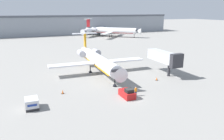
{
  "coord_description": "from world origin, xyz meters",
  "views": [
    {
      "loc": [
        -18.42,
        -33.59,
        16.1
      ],
      "look_at": [
        0.0,
        8.59,
        3.47
      ],
      "focal_mm": 35.0,
      "sensor_mm": 36.0,
      "label": 1
    }
  ],
  "objects_px": {
    "pushback_tug": "(127,94)",
    "traffic_cone_right": "(157,79)",
    "traffic_cone_left": "(63,92)",
    "luggage_cart": "(32,103)",
    "airplane_parked_far_left": "(112,31)",
    "airplane_parked_far_right": "(96,30)",
    "airplane_main": "(98,60)",
    "worker_near_tug": "(136,91)",
    "jet_bridge": "(165,57)"
  },
  "relations": [
    {
      "from": "pushback_tug",
      "to": "airplane_parked_far_left",
      "type": "bearing_deg",
      "value": 68.03
    },
    {
      "from": "pushback_tug",
      "to": "airplane_parked_far_right",
      "type": "bearing_deg",
      "value": 73.58
    },
    {
      "from": "airplane_parked_far_left",
      "to": "airplane_parked_far_right",
      "type": "height_order",
      "value": "airplane_parked_far_left"
    },
    {
      "from": "luggage_cart",
      "to": "traffic_cone_left",
      "type": "distance_m",
      "value": 7.75
    },
    {
      "from": "luggage_cart",
      "to": "airplane_parked_far_right",
      "type": "xyz_separation_m",
      "value": [
        47.71,
        101.93,
        2.61
      ]
    },
    {
      "from": "airplane_main",
      "to": "traffic_cone_right",
      "type": "xyz_separation_m",
      "value": [
        10.52,
        -11.88,
        -3.09
      ]
    },
    {
      "from": "airplane_main",
      "to": "airplane_parked_far_left",
      "type": "height_order",
      "value": "airplane_parked_far_left"
    },
    {
      "from": "worker_near_tug",
      "to": "pushback_tug",
      "type": "bearing_deg",
      "value": 177.95
    },
    {
      "from": "traffic_cone_right",
      "to": "jet_bridge",
      "type": "bearing_deg",
      "value": 38.46
    },
    {
      "from": "traffic_cone_right",
      "to": "airplane_parked_far_right",
      "type": "xyz_separation_m",
      "value": [
        19.34,
        97.48,
        3.13
      ]
    },
    {
      "from": "worker_near_tug",
      "to": "jet_bridge",
      "type": "height_order",
      "value": "jet_bridge"
    },
    {
      "from": "airplane_parked_far_left",
      "to": "worker_near_tug",
      "type": "bearing_deg",
      "value": -110.94
    },
    {
      "from": "airplane_parked_far_right",
      "to": "jet_bridge",
      "type": "height_order",
      "value": "airplane_parked_far_right"
    },
    {
      "from": "airplane_main",
      "to": "traffic_cone_right",
      "type": "distance_m",
      "value": 16.17
    },
    {
      "from": "airplane_parked_far_right",
      "to": "luggage_cart",
      "type": "bearing_deg",
      "value": -115.08
    },
    {
      "from": "airplane_main",
      "to": "traffic_cone_left",
      "type": "distance_m",
      "value": 16.78
    },
    {
      "from": "worker_near_tug",
      "to": "traffic_cone_left",
      "type": "height_order",
      "value": "worker_near_tug"
    },
    {
      "from": "traffic_cone_left",
      "to": "jet_bridge",
      "type": "bearing_deg",
      "value": 7.39
    },
    {
      "from": "airplane_main",
      "to": "luggage_cart",
      "type": "distance_m",
      "value": 24.33
    },
    {
      "from": "pushback_tug",
      "to": "traffic_cone_right",
      "type": "height_order",
      "value": "pushback_tug"
    },
    {
      "from": "jet_bridge",
      "to": "pushback_tug",
      "type": "bearing_deg",
      "value": -147.45
    },
    {
      "from": "airplane_main",
      "to": "jet_bridge",
      "type": "relative_size",
      "value": 2.62
    },
    {
      "from": "pushback_tug",
      "to": "airplane_parked_far_right",
      "type": "xyz_separation_m",
      "value": [
        30.63,
        103.95,
        2.79
      ]
    },
    {
      "from": "pushback_tug",
      "to": "worker_near_tug",
      "type": "distance_m",
      "value": 1.87
    },
    {
      "from": "airplane_parked_far_left",
      "to": "traffic_cone_right",
      "type": "bearing_deg",
      "value": -106.74
    },
    {
      "from": "luggage_cart",
      "to": "traffic_cone_left",
      "type": "height_order",
      "value": "luggage_cart"
    },
    {
      "from": "traffic_cone_left",
      "to": "luggage_cart",
      "type": "bearing_deg",
      "value": -142.26
    },
    {
      "from": "pushback_tug",
      "to": "airplane_main",
      "type": "bearing_deg",
      "value": 87.6
    },
    {
      "from": "traffic_cone_right",
      "to": "airplane_parked_far_right",
      "type": "height_order",
      "value": "airplane_parked_far_right"
    },
    {
      "from": "airplane_parked_far_right",
      "to": "jet_bridge",
      "type": "xyz_separation_m",
      "value": [
        -14.57,
        -93.7,
        0.93
      ]
    },
    {
      "from": "worker_near_tug",
      "to": "airplane_parked_far_right",
      "type": "distance_m",
      "value": 107.95
    },
    {
      "from": "airplane_parked_far_left",
      "to": "luggage_cart",
      "type": "bearing_deg",
      "value": -121.14
    },
    {
      "from": "traffic_cone_left",
      "to": "airplane_parked_far_left",
      "type": "height_order",
      "value": "airplane_parked_far_left"
    },
    {
      "from": "traffic_cone_left",
      "to": "airplane_parked_far_left",
      "type": "distance_m",
      "value": 96.98
    },
    {
      "from": "pushback_tug",
      "to": "jet_bridge",
      "type": "xyz_separation_m",
      "value": [
        16.06,
        10.25,
        3.72
      ]
    },
    {
      "from": "worker_near_tug",
      "to": "airplane_parked_far_left",
      "type": "xyz_separation_m",
      "value": [
        34.89,
        91.17,
        2.95
      ]
    },
    {
      "from": "pushback_tug",
      "to": "jet_bridge",
      "type": "height_order",
      "value": "jet_bridge"
    },
    {
      "from": "worker_near_tug",
      "to": "airplane_parked_far_right",
      "type": "height_order",
      "value": "airplane_parked_far_right"
    },
    {
      "from": "luggage_cart",
      "to": "worker_near_tug",
      "type": "height_order",
      "value": "worker_near_tug"
    },
    {
      "from": "worker_near_tug",
      "to": "traffic_cone_right",
      "type": "height_order",
      "value": "worker_near_tug"
    },
    {
      "from": "airplane_main",
      "to": "pushback_tug",
      "type": "distance_m",
      "value": 18.56
    },
    {
      "from": "worker_near_tug",
      "to": "airplane_parked_far_left",
      "type": "distance_m",
      "value": 97.67
    },
    {
      "from": "airplane_main",
      "to": "jet_bridge",
      "type": "distance_m",
      "value": 17.33
    },
    {
      "from": "traffic_cone_left",
      "to": "pushback_tug",
      "type": "bearing_deg",
      "value": -31.6
    },
    {
      "from": "airplane_parked_far_left",
      "to": "jet_bridge",
      "type": "xyz_separation_m",
      "value": [
        -20.69,
        -80.86,
        0.54
      ]
    },
    {
      "from": "luggage_cart",
      "to": "traffic_cone_left",
      "type": "bearing_deg",
      "value": 37.74
    },
    {
      "from": "airplane_main",
      "to": "luggage_cart",
      "type": "relative_size",
      "value": 10.32
    },
    {
      "from": "airplane_main",
      "to": "traffic_cone_left",
      "type": "relative_size",
      "value": 36.45
    },
    {
      "from": "worker_near_tug",
      "to": "jet_bridge",
      "type": "distance_m",
      "value": 17.9
    },
    {
      "from": "airplane_main",
      "to": "airplane_parked_far_left",
      "type": "relative_size",
      "value": 0.97
    }
  ]
}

